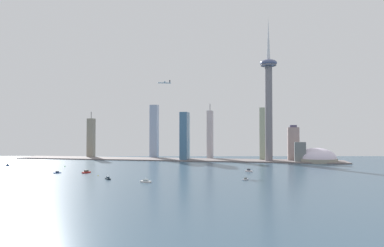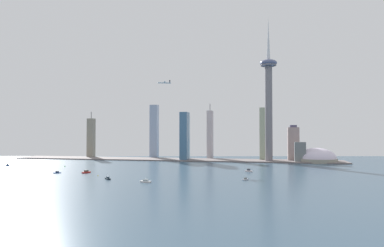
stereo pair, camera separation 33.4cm
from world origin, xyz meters
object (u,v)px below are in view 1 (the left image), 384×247
Objects in this scene: skyscraper_4 at (263,134)px; airplane at (164,83)px; stadium_dome at (316,159)px; channel_buoy_0 at (98,175)px; boat_3 at (57,172)px; boat_5 at (108,178)px; boat_1 at (249,171)px; boat_2 at (245,179)px; boat_4 at (146,181)px; skyscraper_5 at (91,138)px; boat_0 at (86,172)px; skyscraper_0 at (300,152)px; skyscraper_6 at (210,135)px; skyscraper_3 at (186,136)px; skyscraper_7 at (154,131)px; skyscraper_2 at (293,144)px; channel_buoy_1 at (65,166)px; observation_tower at (269,93)px; boat_6 at (8,165)px; skyscraper_1 at (184,136)px.

airplane is at bearing -152.77° from skyscraper_4.
channel_buoy_0 is (-362.11, -334.65, -6.80)m from stadium_dome.
boat_5 is (113.83, -53.33, 0.25)m from boat_3.
boat_2 is at bearing 104.93° from boat_1.
skyscraper_4 reaches higher than boat_4.
stadium_dome reaches higher than boat_4.
boat_3 is (-327.83, -339.78, -61.88)m from skyscraper_4.
skyscraper_5 is 376.60m from boat_0.
boat_0 is at bearing -142.18° from skyscraper_0.
skyscraper_6 is at bearing 74.17° from channel_buoy_0.
skyscraper_0 is 0.37× the size of skyscraper_5.
skyscraper_7 is at bearing 157.19° from skyscraper_3.
skyscraper_5 is 422.84m from channel_buoy_0.
skyscraper_2 is 28.68× the size of channel_buoy_1.
boat_5 is 333.06m from airplane.
boat_1 is (-35.39, -209.76, -155.05)m from observation_tower.
boat_4 is (177.14, -72.86, 0.30)m from boat_3.
stadium_dome reaches higher than boat_0.
skyscraper_7 is (-95.05, 39.97, 12.01)m from skyscraper_3.
skyscraper_2 is 7.43× the size of boat_3.
airplane is (236.51, -115.94, 124.89)m from skyscraper_5.
airplane is at bearing -159.68° from skyscraper_2.
observation_tower is 182.67m from stadium_dome.
boat_1 reaches higher than channel_buoy_0.
airplane is at bearing -63.85° from skyscraper_7.
skyscraper_0 is 1.61× the size of airplane.
skyscraper_0 is 5.85× the size of boat_6.
skyscraper_3 is 187.08m from skyscraper_4.
skyscraper_2 is at bearing -95.50° from boat_1.
boat_5 is at bearing -100.65° from skyscraper_6.
skyscraper_6 is 394.31m from boat_0.
skyscraper_5 is at bearing -175.16° from skyscraper_6.
skyscraper_3 is 0.91× the size of skyscraper_4.
skyscraper_1 is 0.82× the size of skyscraper_6.
skyscraper_3 is at bearing -123.41° from airplane.
observation_tower is 104.31m from skyscraper_4.
boat_4 is at bearing -37.61° from channel_buoy_1.
skyscraper_1 is at bearing -84.39° from skyscraper_3.
skyscraper_4 is 437.14m from boat_0.
boat_2 is 4.69× the size of channel_buoy_0.
observation_tower is at bearing -170.02° from stadium_dome.
skyscraper_5 reaches higher than channel_buoy_0.
boat_1 is at bearing 25.59° from channel_buoy_0.
boat_1 is 476.00m from boat_6.
boat_6 is at bearing 13.68° from boat_1.
skyscraper_0 reaches higher than boat_3.
skyscraper_7 is (-398.33, 53.52, 61.70)m from stadium_dome.
skyscraper_5 is 171.13m from skyscraper_7.
boat_4 is 1.95× the size of boat_6.
boat_4 is (-267.38, -386.88, -6.39)m from stadium_dome.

